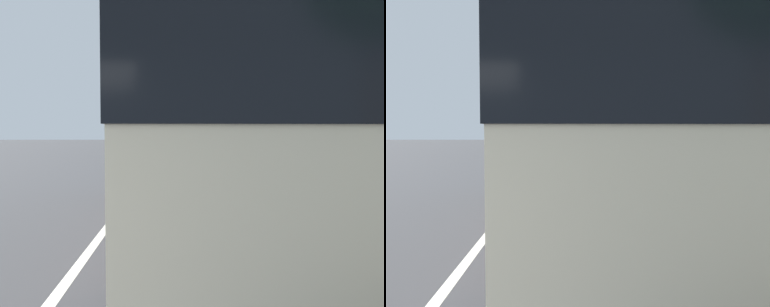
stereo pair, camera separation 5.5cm
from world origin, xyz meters
The scene contains 5 objects.
lane_divider_line centered at (10.00, 0.00, 0.00)m, with size 110.00×0.16×0.01m, color silver.
coach_bus centered at (8.60, -1.88, 2.03)m, with size 12.64×3.18×3.57m.
car_ahead_same_lane centered at (25.21, -1.83, 0.70)m, with size 4.41×2.17×1.48m.
car_behind_bus centered at (42.97, 2.52, 0.72)m, with size 4.29×2.06×1.54m.
car_oncoming centered at (35.26, -1.92, 0.72)m, with size 4.72×1.99×1.53m.
Camera 1 is at (-0.42, -1.45, 1.95)m, focal length 44.02 mm.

